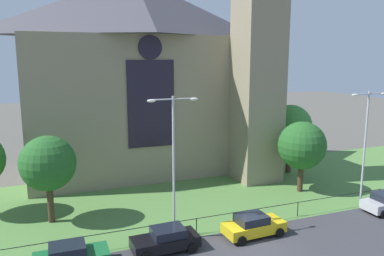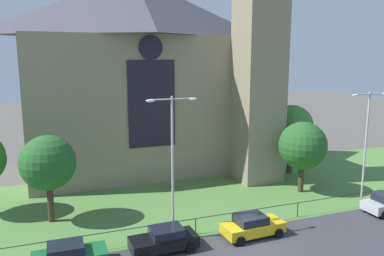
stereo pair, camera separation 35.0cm
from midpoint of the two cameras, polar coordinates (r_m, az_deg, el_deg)
ground at (r=35.17m, az=0.99°, el=-9.51°), size 160.00×160.00×0.00m
grass_verge at (r=33.44m, az=2.26°, el=-10.60°), size 120.00×20.00×0.01m
church_building at (r=41.18m, az=-6.63°, el=7.97°), size 23.20×16.20×26.00m
iron_railing at (r=27.31m, az=0.90°, el=-13.37°), size 33.33×0.07×1.13m
tree_left_near at (r=29.90m, az=-20.06°, el=-4.86°), size 4.00×4.00×6.47m
tree_right_near at (r=35.79m, az=16.19°, el=-2.53°), size 4.25×4.25×6.38m
tree_right_far at (r=41.25m, az=14.61°, el=0.18°), size 4.43×4.43×7.15m
streetlamp_near at (r=25.07m, az=-2.49°, el=-3.51°), size 3.37×0.26×9.57m
streetlamp_far at (r=33.56m, az=24.47°, el=-1.07°), size 3.37×0.26×9.36m
parked_car_green at (r=24.44m, az=-17.19°, el=-17.50°), size 4.23×2.08×1.51m
parked_car_black at (r=25.32m, az=-3.66°, el=-15.99°), size 4.25×2.12×1.51m
parked_car_yellow at (r=27.42m, az=9.20°, el=-13.95°), size 4.28×2.18×1.51m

